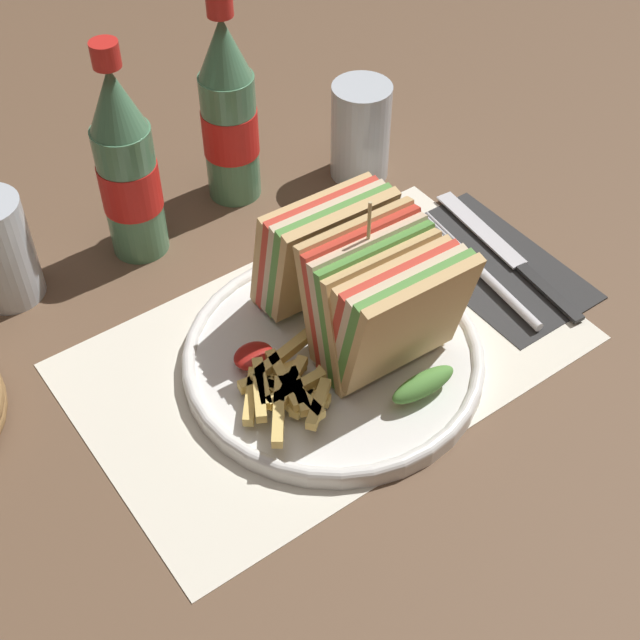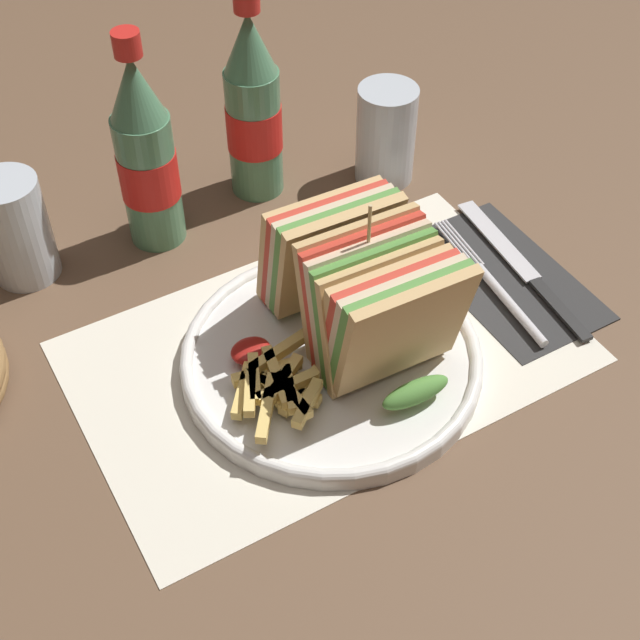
{
  "view_description": "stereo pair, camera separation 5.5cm",
  "coord_description": "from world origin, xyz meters",
  "px_view_note": "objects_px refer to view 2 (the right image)",
  "views": [
    {
      "loc": [
        -0.33,
        -0.44,
        0.6
      ],
      "look_at": [
        -0.02,
        -0.0,
        0.04
      ],
      "focal_mm": 50.0,
      "sensor_mm": 36.0,
      "label": 1
    },
    {
      "loc": [
        -0.29,
        -0.47,
        0.6
      ],
      "look_at": [
        -0.02,
        -0.0,
        0.04
      ],
      "focal_mm": 50.0,
      "sensor_mm": 36.0,
      "label": 2
    }
  ],
  "objects_px": {
    "fork": "(499,291)",
    "glass_far": "(18,235)",
    "coke_bottle_far": "(253,110)",
    "glass_near": "(386,134)",
    "club_sandwich": "(364,292)",
    "coke_bottle_near": "(146,157)",
    "plate_main": "(331,357)",
    "knife": "(523,268)"
  },
  "relations": [
    {
      "from": "glass_near",
      "to": "glass_far",
      "type": "distance_m",
      "value": 0.39
    },
    {
      "from": "plate_main",
      "to": "fork",
      "type": "height_order",
      "value": "plate_main"
    },
    {
      "from": "fork",
      "to": "coke_bottle_far",
      "type": "xyz_separation_m",
      "value": [
        -0.12,
        0.27,
        0.09
      ]
    },
    {
      "from": "knife",
      "to": "glass_far",
      "type": "bearing_deg",
      "value": 155.47
    },
    {
      "from": "coke_bottle_far",
      "to": "glass_near",
      "type": "height_order",
      "value": "coke_bottle_far"
    },
    {
      "from": "coke_bottle_near",
      "to": "coke_bottle_far",
      "type": "bearing_deg",
      "value": 9.39
    },
    {
      "from": "club_sandwich",
      "to": "coke_bottle_near",
      "type": "height_order",
      "value": "coke_bottle_near"
    },
    {
      "from": "coke_bottle_near",
      "to": "knife",
      "type": "bearing_deg",
      "value": -38.95
    },
    {
      "from": "coke_bottle_near",
      "to": "glass_far",
      "type": "distance_m",
      "value": 0.14
    },
    {
      "from": "club_sandwich",
      "to": "glass_far",
      "type": "height_order",
      "value": "club_sandwich"
    },
    {
      "from": "fork",
      "to": "coke_bottle_far",
      "type": "relative_size",
      "value": 0.83
    },
    {
      "from": "club_sandwich",
      "to": "glass_near",
      "type": "height_order",
      "value": "club_sandwich"
    },
    {
      "from": "knife",
      "to": "coke_bottle_far",
      "type": "xyz_separation_m",
      "value": [
        -0.16,
        0.25,
        0.09
      ]
    },
    {
      "from": "plate_main",
      "to": "fork",
      "type": "xyz_separation_m",
      "value": [
        0.18,
        -0.01,
        -0.0
      ]
    },
    {
      "from": "knife",
      "to": "plate_main",
      "type": "bearing_deg",
      "value": -171.78
    },
    {
      "from": "glass_near",
      "to": "glass_far",
      "type": "height_order",
      "value": "same"
    },
    {
      "from": "fork",
      "to": "glass_near",
      "type": "xyz_separation_m",
      "value": [
        0.01,
        0.22,
        0.05
      ]
    },
    {
      "from": "plate_main",
      "to": "club_sandwich",
      "type": "height_order",
      "value": "club_sandwich"
    },
    {
      "from": "coke_bottle_far",
      "to": "glass_near",
      "type": "relative_size",
      "value": 2.08
    },
    {
      "from": "club_sandwich",
      "to": "coke_bottle_far",
      "type": "relative_size",
      "value": 0.86
    },
    {
      "from": "coke_bottle_far",
      "to": "glass_far",
      "type": "xyz_separation_m",
      "value": [
        -0.26,
        -0.01,
        -0.05
      ]
    },
    {
      "from": "knife",
      "to": "coke_bottle_near",
      "type": "distance_m",
      "value": 0.38
    },
    {
      "from": "coke_bottle_near",
      "to": "club_sandwich",
      "type": "bearing_deg",
      "value": -68.31
    },
    {
      "from": "plate_main",
      "to": "glass_near",
      "type": "relative_size",
      "value": 2.46
    },
    {
      "from": "knife",
      "to": "coke_bottle_near",
      "type": "bearing_deg",
      "value": 146.78
    },
    {
      "from": "coke_bottle_near",
      "to": "fork",
      "type": "bearing_deg",
      "value": -45.31
    },
    {
      "from": "knife",
      "to": "coke_bottle_near",
      "type": "relative_size",
      "value": 0.96
    },
    {
      "from": "glass_near",
      "to": "knife",
      "type": "bearing_deg",
      "value": -80.75
    },
    {
      "from": "plate_main",
      "to": "glass_far",
      "type": "relative_size",
      "value": 2.46
    },
    {
      "from": "fork",
      "to": "knife",
      "type": "distance_m",
      "value": 0.05
    },
    {
      "from": "plate_main",
      "to": "coke_bottle_near",
      "type": "height_order",
      "value": "coke_bottle_near"
    },
    {
      "from": "knife",
      "to": "coke_bottle_far",
      "type": "height_order",
      "value": "coke_bottle_far"
    },
    {
      "from": "knife",
      "to": "glass_far",
      "type": "height_order",
      "value": "glass_far"
    },
    {
      "from": "coke_bottle_near",
      "to": "glass_far",
      "type": "bearing_deg",
      "value": 174.5
    },
    {
      "from": "fork",
      "to": "knife",
      "type": "bearing_deg",
      "value": 25.83
    },
    {
      "from": "fork",
      "to": "glass_near",
      "type": "distance_m",
      "value": 0.22
    },
    {
      "from": "glass_near",
      "to": "glass_far",
      "type": "bearing_deg",
      "value": 173.54
    },
    {
      "from": "fork",
      "to": "glass_far",
      "type": "bearing_deg",
      "value": 151.13
    },
    {
      "from": "coke_bottle_far",
      "to": "glass_far",
      "type": "height_order",
      "value": "coke_bottle_far"
    },
    {
      "from": "club_sandwich",
      "to": "coke_bottle_near",
      "type": "distance_m",
      "value": 0.26
    },
    {
      "from": "plate_main",
      "to": "coke_bottle_far",
      "type": "distance_m",
      "value": 0.28
    },
    {
      "from": "club_sandwich",
      "to": "plate_main",
      "type": "bearing_deg",
      "value": -177.19
    }
  ]
}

